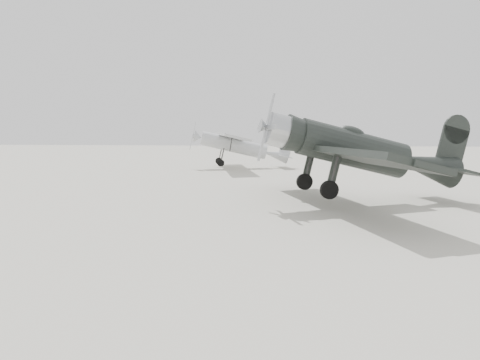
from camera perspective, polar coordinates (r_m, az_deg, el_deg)
The scene contains 3 objects.
ground at distance 14.19m, azimuth -1.43°, elevation -7.02°, with size 160.00×160.00×0.00m, color #A9A796.
lowwing_monoplane at distance 20.98m, azimuth 14.58°, elevation 3.36°, with size 9.70×13.30×4.31m.
highwing_monoplane at distance 39.40m, azimuth -0.26°, elevation 4.52°, with size 8.52×11.90×3.36m.
Camera 1 is at (1.90, -13.68, 3.24)m, focal length 35.00 mm.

